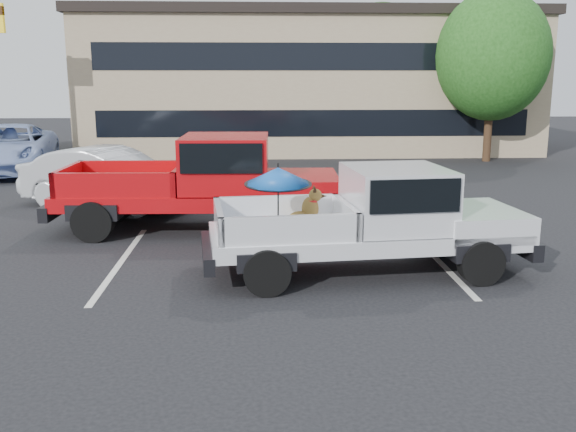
# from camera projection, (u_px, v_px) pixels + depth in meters

# --- Properties ---
(ground) EXTENTS (90.00, 90.00, 0.00)m
(ground) POSITION_uv_depth(u_px,v_px,m) (285.00, 294.00, 10.31)
(ground) COLOR black
(ground) RESTS_ON ground
(stripe_left) EXTENTS (0.12, 5.00, 0.01)m
(stripe_left) POSITION_uv_depth(u_px,v_px,m) (122.00, 261.00, 12.11)
(stripe_left) COLOR silver
(stripe_left) RESTS_ON ground
(stripe_right) EXTENTS (0.12, 5.00, 0.01)m
(stripe_right) POSITION_uv_depth(u_px,v_px,m) (435.00, 257.00, 12.40)
(stripe_right) COLOR silver
(stripe_right) RESTS_ON ground
(motel_building) EXTENTS (20.40, 8.40, 6.30)m
(motel_building) POSITION_uv_depth(u_px,v_px,m) (307.00, 81.00, 30.20)
(motel_building) COLOR tan
(motel_building) RESTS_ON ground
(tree_right) EXTENTS (4.46, 4.46, 6.78)m
(tree_right) POSITION_uv_depth(u_px,v_px,m) (493.00, 56.00, 25.45)
(tree_right) COLOR #332114
(tree_right) RESTS_ON ground
(tree_back) EXTENTS (4.68, 4.68, 7.11)m
(tree_back) POSITION_uv_depth(u_px,v_px,m) (380.00, 56.00, 33.07)
(tree_back) COLOR #332114
(tree_back) RESTS_ON ground
(silver_pickup) EXTENTS (5.86, 2.55, 2.06)m
(silver_pickup) POSITION_uv_depth(u_px,v_px,m) (383.00, 215.00, 11.21)
(silver_pickup) COLOR black
(silver_pickup) RESTS_ON ground
(red_pickup) EXTENTS (6.55, 2.58, 2.13)m
(red_pickup) POSITION_uv_depth(u_px,v_px,m) (217.00, 179.00, 14.37)
(red_pickup) COLOR black
(red_pickup) RESTS_ON ground
(silver_sedan) EXTENTS (5.07, 3.50, 1.58)m
(silver_sedan) POSITION_uv_depth(u_px,v_px,m) (109.00, 178.00, 16.94)
(silver_sedan) COLOR #B3B7BB
(silver_sedan) RESTS_ON ground
(blue_suv) EXTENTS (3.80, 6.54, 1.71)m
(blue_suv) POSITION_uv_depth(u_px,v_px,m) (8.00, 149.00, 23.19)
(blue_suv) COLOR #93A9DB
(blue_suv) RESTS_ON ground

